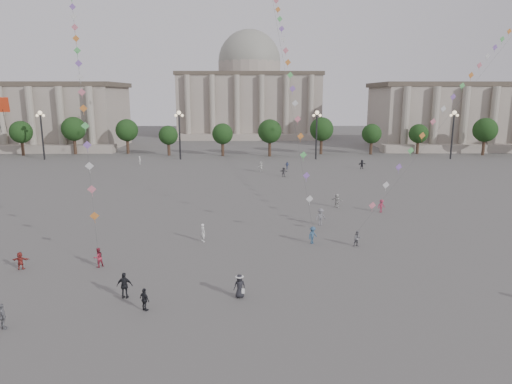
{
  "coord_description": "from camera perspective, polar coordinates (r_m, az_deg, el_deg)",
  "views": [
    {
      "loc": [
        0.87,
        -30.27,
        14.06
      ],
      "look_at": [
        1.23,
        12.0,
        5.01
      ],
      "focal_mm": 32.0,
      "sensor_mm": 36.0,
      "label": 1
    }
  ],
  "objects": [
    {
      "name": "tourist_2",
      "position": [
        42.41,
        -27.37,
        -7.63
      ],
      "size": [
        1.4,
        0.55,
        1.48
      ],
      "primitive_type": "imported",
      "rotation": [
        0.0,
        0.0,
        3.22
      ],
      "color": "maroon",
      "rests_on": "ground"
    },
    {
      "name": "hat_person",
      "position": [
        32.77,
        -2.06,
        -11.62
      ],
      "size": [
        0.95,
        0.76,
        1.7
      ],
      "color": "black",
      "rests_on": "ground"
    },
    {
      "name": "lamp_post_mid_east",
      "position": [
        101.48,
        7.59,
        8.2
      ],
      "size": [
        2.0,
        0.9,
        10.65
      ],
      "color": "#262628",
      "rests_on": "ground"
    },
    {
      "name": "lamp_post_far_east",
      "position": [
        109.75,
        23.43,
        7.6
      ],
      "size": [
        2.0,
        0.9,
        10.65
      ],
      "color": "#262628",
      "rests_on": "ground"
    },
    {
      "name": "kite_train_mid",
      "position": [
        69.25,
        2.44,
        22.59
      ],
      "size": [
        5.46,
        49.23,
        68.31
      ],
      "color": "#3F3F3F",
      "rests_on": "ground"
    },
    {
      "name": "ground",
      "position": [
        33.39,
        -1.99,
        -12.83
      ],
      "size": [
        360.0,
        360.0,
        0.0
      ],
      "primitive_type": "plane",
      "color": "#4F4D4A",
      "rests_on": "ground"
    },
    {
      "name": "tourist_1",
      "position": [
        31.83,
        -13.76,
        -12.93
      ],
      "size": [
        0.95,
        0.89,
        1.57
      ],
      "primitive_type": "imported",
      "rotation": [
        0.0,
        0.0,
        2.43
      ],
      "color": "black",
      "rests_on": "ground"
    },
    {
      "name": "person_crowd_8",
      "position": [
        57.49,
        15.4,
        -1.69
      ],
      "size": [
        1.18,
        0.93,
        1.61
      ],
      "primitive_type": "imported",
      "rotation": [
        0.0,
        0.0,
        0.37
      ],
      "color": "#9B2A45",
      "rests_on": "ground"
    },
    {
      "name": "person_crowd_13",
      "position": [
        44.83,
        -6.65,
        -5.06
      ],
      "size": [
        0.74,
        0.79,
        1.81
      ],
      "primitive_type": "imported",
      "rotation": [
        0.0,
        0.0,
        2.18
      ],
      "color": "silver",
      "rests_on": "ground"
    },
    {
      "name": "person_crowd_6",
      "position": [
        50.46,
        8.08,
        -3.1
      ],
      "size": [
        1.37,
        1.01,
        1.9
      ],
      "primitive_type": "imported",
      "rotation": [
        0.0,
        0.0,
        0.28
      ],
      "color": "slate",
      "rests_on": "ground"
    },
    {
      "name": "kite_train_west",
      "position": [
        60.06,
        -21.67,
        18.02
      ],
      "size": [
        15.12,
        37.08,
        54.26
      ],
      "color": "#3F3F3F",
      "rests_on": "ground"
    },
    {
      "name": "person_crowd_10",
      "position": [
        96.82,
        -14.31,
        3.87
      ],
      "size": [
        0.49,
        0.67,
        1.7
      ],
      "primitive_type": "imported",
      "rotation": [
        0.0,
        0.0,
        1.71
      ],
      "color": "white",
      "rests_on": "ground"
    },
    {
      "name": "person_crowd_0",
      "position": [
        87.84,
        3.9,
        3.34
      ],
      "size": [
        0.89,
        0.43,
        1.48
      ],
      "primitive_type": "imported",
      "rotation": [
        0.0,
        0.0,
        0.08
      ],
      "color": "#37487C",
      "rests_on": "ground"
    },
    {
      "name": "person_crowd_12",
      "position": [
        79.83,
        3.48,
        2.53
      ],
      "size": [
        1.6,
        1.17,
        1.68
      ],
      "primitive_type": "imported",
      "rotation": [
        0.0,
        0.0,
        2.65
      ],
      "color": "#5A595D",
      "rests_on": "ground"
    },
    {
      "name": "tourist_4",
      "position": [
        33.9,
        -16.09,
        -11.17
      ],
      "size": [
        1.11,
        0.47,
        1.89
      ],
      "primitive_type": "imported",
      "rotation": [
        0.0,
        0.0,
        3.15
      ],
      "color": "black",
      "rests_on": "ground"
    },
    {
      "name": "lamp_post_mid_west",
      "position": [
        101.74,
        -9.56,
        8.15
      ],
      "size": [
        2.0,
        0.9,
        10.65
      ],
      "color": "#262628",
      "rests_on": "ground"
    },
    {
      "name": "person_crowd_7",
      "position": [
        58.86,
        10.07,
        -1.05
      ],
      "size": [
        1.57,
        1.43,
        1.75
      ],
      "primitive_type": "imported",
      "rotation": [
        0.0,
        0.0,
        2.45
      ],
      "color": "beige",
      "rests_on": "ground"
    },
    {
      "name": "kite_flyer_2",
      "position": [
        44.22,
        12.56,
        -5.71
      ],
      "size": [
        0.89,
        0.79,
        1.53
      ],
      "primitive_type": "imported",
      "rotation": [
        0.0,
        0.0,
        0.33
      ],
      "color": "slate",
      "rests_on": "ground"
    },
    {
      "name": "tourist_3",
      "position": [
        32.63,
        -29.11,
        -13.46
      ],
      "size": [
        0.96,
        0.98,
        1.66
      ],
      "primitive_type": "imported",
      "rotation": [
        0.0,
        0.0,
        2.33
      ],
      "color": "slate",
      "rests_on": "ground"
    },
    {
      "name": "hall_central",
      "position": [
        159.49,
        -0.82,
        12.15
      ],
      "size": [
        48.3,
        34.3,
        35.5
      ],
      "color": "gray",
      "rests_on": "ground"
    },
    {
      "name": "tree_row",
      "position": [
        108.62,
        -0.96,
        7.51
      ],
      "size": [
        137.12,
        5.12,
        8.0
      ],
      "color": "#38271C",
      "rests_on": "ground"
    },
    {
      "name": "person_crowd_9",
      "position": [
        90.27,
        13.11,
        3.38
      ],
      "size": [
        1.73,
        0.96,
        1.78
      ],
      "primitive_type": "imported",
      "rotation": [
        0.0,
        0.0,
        0.28
      ],
      "color": "black",
      "rests_on": "ground"
    },
    {
      "name": "kite_flyer_0",
      "position": [
        40.38,
        -19.11,
        -7.73
      ],
      "size": [
        1.02,
        1.01,
        1.66
      ],
      "primitive_type": "imported",
      "rotation": [
        0.0,
        0.0,
        3.9
      ],
      "color": "#9D2A3E",
      "rests_on": "ground"
    },
    {
      "name": "lamp_post_far_west",
      "position": [
        110.46,
        -25.26,
        7.47
      ],
      "size": [
        2.0,
        0.9,
        10.65
      ],
      "color": "#262628",
      "rests_on": "ground"
    },
    {
      "name": "kite_flyer_1",
      "position": [
        44.31,
        7.09,
        -5.36
      ],
      "size": [
        1.23,
        1.19,
        1.68
      ],
      "primitive_type": "imported",
      "rotation": [
        0.0,
        0.0,
        0.72
      ],
      "color": "#304E6C",
      "rests_on": "ground"
    },
    {
      "name": "kite_train_east",
      "position": [
        66.12,
        26.49,
        14.03
      ],
      "size": [
        35.93,
        33.7,
        58.57
      ],
      "color": "#3F3F3F",
      "rests_on": "ground"
    },
    {
      "name": "person_crowd_4",
      "position": [
        84.56,
        0.61,
        3.17
      ],
      "size": [
        1.22,
        1.84,
        1.9
      ],
      "primitive_type": "imported",
      "rotation": [
        0.0,
        0.0,
        4.3
      ],
      "color": "silver",
      "rests_on": "ground"
    }
  ]
}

